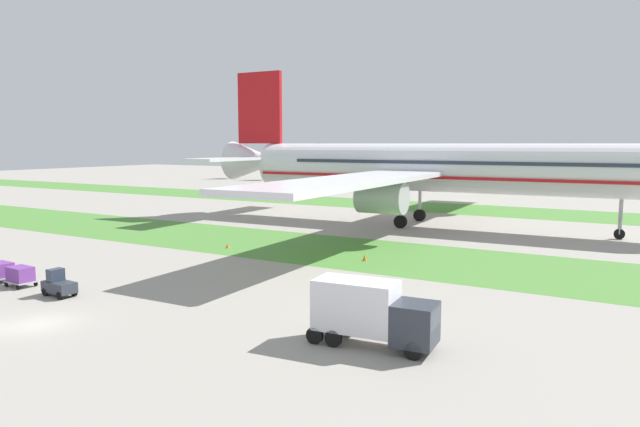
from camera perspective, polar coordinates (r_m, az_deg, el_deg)
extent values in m
plane|color=gray|center=(39.57, -26.22, -9.88)|extent=(400.00, 400.00, 0.00)
cube|color=#4C8438|center=(61.43, -1.60, -3.33)|extent=(320.00, 15.99, 0.01)
cube|color=#4C8438|center=(101.08, 11.69, 0.59)|extent=(320.00, 15.99, 0.01)
cylinder|color=silver|center=(77.21, 12.11, 4.47)|extent=(54.23, 7.98, 6.39)
cone|color=silver|center=(90.24, -6.32, 5.23)|extent=(9.41, 6.34, 6.07)
cube|color=red|center=(77.26, 12.09, 3.65)|extent=(52.92, 8.07, 0.36)
cube|color=#283342|center=(76.31, 14.51, 4.98)|extent=(47.64, 7.85, 0.44)
cube|color=silver|center=(98.65, 13.82, 4.57)|extent=(9.63, 36.50, 0.58)
cylinder|color=#A3A3A8|center=(93.17, 13.68, 3.14)|extent=(5.38, 3.67, 3.52)
cube|color=silver|center=(58.50, 2.98, 3.24)|extent=(9.63, 36.50, 0.58)
cylinder|color=#A3A3A8|center=(63.09, 6.17, 1.57)|extent=(5.38, 3.67, 3.52)
cube|color=silver|center=(96.97, -3.11, 5.66)|extent=(5.19, 13.32, 0.40)
cube|color=silver|center=(82.98, -9.33, 5.36)|extent=(5.19, 13.32, 0.40)
cube|color=red|center=(89.99, -6.04, 10.42)|extent=(7.73, 0.92, 10.87)
cylinder|color=#A3A3A8|center=(74.31, 27.82, 0.56)|extent=(0.44, 0.44, 6.27)
cylinder|color=black|center=(74.68, 27.68, -1.83)|extent=(1.21, 0.46, 1.20)
cylinder|color=#A3A3A8|center=(82.41, 9.94, 1.91)|extent=(0.44, 0.44, 6.02)
cylinder|color=black|center=(82.73, 9.90, -0.17)|extent=(1.72, 0.64, 1.70)
cylinder|color=#A3A3A8|center=(75.21, 8.06, 1.47)|extent=(0.44, 0.44, 6.02)
cylinder|color=black|center=(75.56, 8.02, -0.81)|extent=(1.72, 0.64, 1.70)
cube|color=#2D333D|center=(45.81, -24.55, -6.66)|extent=(2.66, 1.43, 0.77)
cube|color=#283342|center=(45.95, -24.86, -5.57)|extent=(0.76, 1.13, 0.90)
cylinder|color=black|center=(45.44, -23.32, -7.21)|extent=(0.61, 0.23, 0.60)
cylinder|color=black|center=(44.86, -24.49, -7.45)|extent=(0.61, 0.23, 0.60)
cylinder|color=black|center=(46.93, -24.55, -6.83)|extent=(0.61, 0.23, 0.60)
cylinder|color=black|center=(46.38, -25.71, -7.05)|extent=(0.61, 0.23, 0.60)
cube|color=#A3A3A8|center=(50.18, -27.66, -6.02)|extent=(2.27, 1.61, 0.10)
cube|color=#70388E|center=(50.06, -27.70, -5.35)|extent=(2.00, 1.42, 1.10)
cylinder|color=black|center=(49.84, -26.48, -6.27)|extent=(0.41, 0.14, 0.40)
cylinder|color=black|center=(49.18, -27.88, -6.52)|extent=(0.41, 0.14, 0.40)
cylinder|color=black|center=(51.26, -27.43, -5.97)|extent=(0.41, 0.14, 0.40)
cylinder|color=black|center=(50.63, -28.80, -6.21)|extent=(0.41, 0.14, 0.40)
cube|color=#A3A3A8|center=(52.69, -29.21, -5.52)|extent=(2.27, 1.61, 0.10)
cube|color=#70388E|center=(52.57, -29.25, -4.88)|extent=(2.00, 1.42, 1.10)
cylinder|color=black|center=(52.32, -28.10, -5.76)|extent=(0.41, 0.14, 0.40)
cylinder|color=black|center=(53.77, -28.96, -5.49)|extent=(0.41, 0.14, 0.40)
cube|color=#2D333D|center=(30.99, 9.45, -10.79)|extent=(2.40, 2.49, 2.20)
cube|color=#283342|center=(30.60, 11.41, -10.20)|extent=(0.26, 2.07, 0.97)
cube|color=silver|center=(31.83, 3.59, -9.10)|extent=(4.69, 2.69, 2.80)
cylinder|color=black|center=(32.19, 10.30, -12.19)|extent=(0.98, 0.38, 0.96)
cylinder|color=black|center=(30.38, 9.29, -13.35)|extent=(0.98, 0.38, 0.96)
cylinder|color=black|center=(33.54, 2.75, -11.29)|extent=(0.98, 0.38, 0.96)
cylinder|color=black|center=(31.80, 1.34, -12.32)|extent=(0.98, 0.38, 0.96)
cylinder|color=black|center=(33.96, 0.97, -11.05)|extent=(0.98, 0.38, 0.96)
cylinder|color=black|center=(32.24, -0.53, -12.04)|extent=(0.98, 0.38, 0.96)
cylinder|color=black|center=(37.26, 5.35, -9.52)|extent=(0.18, 0.18, 0.85)
cylinder|color=black|center=(37.35, 5.04, -9.48)|extent=(0.18, 0.18, 0.85)
cylinder|color=orange|center=(37.11, 5.21, -8.41)|extent=(0.36, 0.36, 0.62)
sphere|color=tan|center=(36.99, 5.22, -7.72)|extent=(0.24, 0.24, 0.24)
cylinder|color=orange|center=(37.02, 5.53, -8.50)|extent=(0.10, 0.10, 0.58)
cylinder|color=orange|center=(37.21, 4.88, -8.41)|extent=(0.10, 0.10, 0.58)
cone|color=orange|center=(61.47, -9.20, -3.20)|extent=(0.44, 0.44, 0.46)
cone|color=orange|center=(54.26, 4.47, -4.42)|extent=(0.44, 0.44, 0.58)
cylinder|color=#4C3823|center=(183.48, -8.96, 4.00)|extent=(0.70, 0.70, 3.51)
cone|color=#1E4223|center=(183.30, -8.98, 5.47)|extent=(5.48, 5.48, 5.89)
cylinder|color=#4C3823|center=(174.85, -5.44, 3.95)|extent=(0.70, 0.70, 3.77)
cone|color=#1E4223|center=(174.67, -5.46, 5.51)|extent=(5.20, 5.20, 5.73)
cylinder|color=#4C3823|center=(168.73, -0.19, 3.87)|extent=(0.70, 0.70, 3.73)
cone|color=#1E4223|center=(168.52, -0.19, 5.80)|extent=(6.08, 6.08, 7.65)
cylinder|color=#4C3823|center=(157.74, 2.75, 3.68)|extent=(0.70, 0.70, 3.92)
cone|color=#1E4223|center=(157.53, 2.76, 5.57)|extent=(4.15, 4.15, 6.45)
cylinder|color=#4C3823|center=(156.95, 7.47, 3.57)|extent=(0.70, 0.70, 3.69)
cone|color=#1E4223|center=(156.75, 7.50, 5.21)|extent=(5.79, 5.79, 5.29)
cylinder|color=#4C3823|center=(149.28, 12.60, 3.17)|extent=(0.70, 0.70, 3.05)
cone|color=#1E4223|center=(149.07, 12.65, 4.82)|extent=(3.78, 3.78, 5.58)
cylinder|color=#4C3823|center=(144.43, 18.29, 3.00)|extent=(0.70, 0.70, 3.74)
cone|color=#1E4223|center=(144.20, 18.37, 5.02)|extent=(3.66, 3.66, 6.46)
cylinder|color=#4C3823|center=(145.61, 22.41, 2.73)|extent=(0.70, 0.70, 3.12)
cone|color=#1E4223|center=(145.36, 22.51, 4.91)|extent=(5.20, 5.20, 7.95)
cylinder|color=#4C3823|center=(143.94, 28.31, 2.40)|extent=(0.70, 0.70, 3.21)
cone|color=#1E4223|center=(143.70, 28.43, 4.46)|extent=(4.04, 4.04, 7.15)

